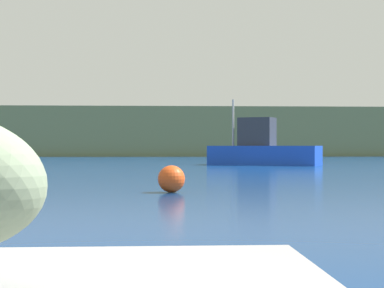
% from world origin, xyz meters
% --- Properties ---
extents(hillside_backdrop, '(140.00, 13.89, 5.22)m').
position_xyz_m(hillside_backdrop, '(0.00, 70.60, 2.61)').
color(hillside_backdrop, '#6B7A51').
rests_on(hillside_backdrop, ground).
extents(fishing_boat_blue, '(6.53, 4.63, 3.83)m').
position_xyz_m(fishing_boat_blue, '(7.25, 34.39, 0.89)').
color(fishing_boat_blue, blue).
rests_on(fishing_boat_blue, ground).
extents(mooring_buoy, '(0.64, 0.64, 0.64)m').
position_xyz_m(mooring_buoy, '(1.44, 12.77, 0.32)').
color(mooring_buoy, '#E54C19').
rests_on(mooring_buoy, ground).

